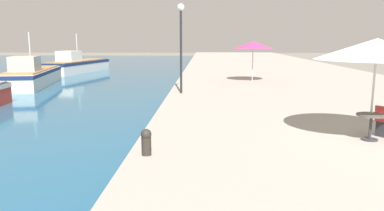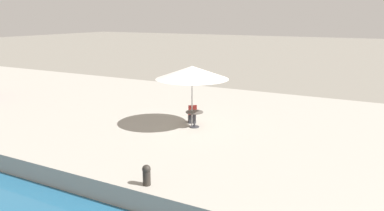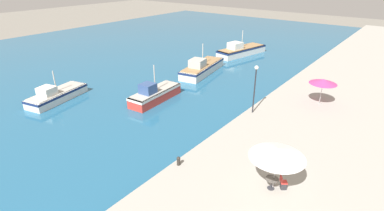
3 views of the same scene
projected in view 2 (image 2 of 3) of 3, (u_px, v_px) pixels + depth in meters
name	position (u px, v px, depth m)	size (l,w,h in m)	color
cafe_umbrella_pink	(192.00, 72.00, 16.84)	(3.33, 3.33, 2.82)	#B7B7B7
cafe_table	(194.00, 116.00, 17.18)	(0.80, 0.80, 0.74)	#333338
cafe_chair_left	(192.00, 116.00, 17.93)	(0.58, 0.58, 0.91)	#2D2D33
mooring_bollard	(147.00, 174.00, 11.32)	(0.26, 0.26, 0.65)	#2D2823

